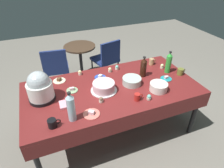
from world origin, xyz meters
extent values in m
plane|color=slate|center=(0.00, 0.00, 0.00)|extent=(9.00, 9.00, 0.00)
cube|color=maroon|center=(0.00, 0.00, 0.73)|extent=(2.20, 1.10, 0.04)
cylinder|color=black|center=(-1.02, -0.47, 0.35)|extent=(0.06, 0.06, 0.71)
cylinder|color=black|center=(1.02, -0.47, 0.35)|extent=(0.06, 0.06, 0.71)
cylinder|color=black|center=(-1.02, 0.47, 0.35)|extent=(0.06, 0.06, 0.71)
cylinder|color=black|center=(1.02, 0.47, 0.35)|extent=(0.06, 0.06, 0.71)
cube|color=maroon|center=(0.00, -0.55, 0.62)|extent=(2.20, 0.01, 0.18)
cube|color=maroon|center=(0.00, 0.55, 0.62)|extent=(2.20, 0.01, 0.18)
cylinder|color=silver|center=(-0.12, -0.03, 0.76)|extent=(0.32, 0.32, 0.01)
cylinder|color=beige|center=(-0.12, -0.03, 0.81)|extent=(0.27, 0.27, 0.10)
cylinder|color=silver|center=(-0.12, -0.03, 0.87)|extent=(0.27, 0.27, 0.01)
cylinder|color=black|center=(-0.84, 0.07, 0.77)|extent=(0.30, 0.30, 0.04)
cylinder|color=white|center=(-0.84, 0.07, 0.88)|extent=(0.29, 0.29, 0.19)
sphere|color=#B2BCC1|center=(-0.84, 0.07, 0.99)|extent=(0.25, 0.25, 0.25)
cylinder|color=#B2C6BC|center=(0.27, -0.02, 0.79)|extent=(0.24, 0.24, 0.09)
cylinder|color=silver|center=(0.51, -0.27, 0.80)|extent=(0.22, 0.22, 0.10)
cylinder|color=beige|center=(-0.60, 0.40, 0.75)|extent=(0.16, 0.16, 0.01)
cube|color=brown|center=(-0.60, 0.40, 0.78)|extent=(0.07, 0.07, 0.04)
cylinder|color=#2D4CB2|center=(-0.06, 0.28, 0.75)|extent=(0.16, 0.16, 0.01)
cube|color=white|center=(-0.06, 0.28, 0.77)|extent=(0.07, 0.06, 0.03)
cylinder|color=teal|center=(0.76, -0.09, 0.75)|extent=(0.15, 0.15, 0.01)
cube|color=beige|center=(0.76, -0.09, 0.78)|extent=(0.06, 0.05, 0.03)
cylinder|color=#E07266|center=(-0.39, -0.38, 0.75)|extent=(0.18, 0.18, 0.01)
cube|color=beige|center=(-0.39, -0.38, 0.78)|extent=(0.08, 0.07, 0.04)
cylinder|color=#8CA87F|center=(-0.49, 0.12, 0.75)|extent=(0.14, 0.14, 0.01)
cube|color=beige|center=(-0.49, 0.12, 0.78)|extent=(0.05, 0.04, 0.04)
cylinder|color=beige|center=(0.12, 0.38, 0.77)|extent=(0.05, 0.05, 0.03)
sphere|color=beige|center=(0.12, 0.38, 0.79)|extent=(0.05, 0.05, 0.05)
cylinder|color=beige|center=(0.87, 0.19, 0.77)|extent=(0.05, 0.05, 0.03)
sphere|color=beige|center=(0.87, 0.19, 0.79)|extent=(0.05, 0.05, 0.05)
cylinder|color=beige|center=(-0.30, 0.46, 0.77)|extent=(0.05, 0.05, 0.03)
sphere|color=beige|center=(-0.30, 0.46, 0.79)|extent=(0.05, 0.05, 0.05)
cylinder|color=beige|center=(-0.22, -0.23, 0.77)|extent=(0.05, 0.05, 0.03)
sphere|color=brown|center=(-0.22, -0.23, 0.79)|extent=(0.05, 0.05, 0.05)
cylinder|color=beige|center=(0.31, -0.39, 0.77)|extent=(0.05, 0.05, 0.03)
sphere|color=#6BC6B2|center=(0.31, -0.39, 0.79)|extent=(0.05, 0.05, 0.05)
cylinder|color=beige|center=(0.24, 0.40, 0.77)|extent=(0.05, 0.05, 0.03)
sphere|color=#6BC6B2|center=(0.24, 0.40, 0.79)|extent=(0.05, 0.05, 0.05)
cylinder|color=green|center=(0.88, 0.07, 0.88)|extent=(0.08, 0.08, 0.25)
cone|color=green|center=(0.88, 0.07, 1.03)|extent=(0.07, 0.07, 0.05)
cylinder|color=black|center=(0.88, 0.07, 1.06)|extent=(0.03, 0.03, 0.02)
cylinder|color=#33190F|center=(0.50, 0.10, 0.86)|extent=(0.08, 0.08, 0.22)
cone|color=#33190F|center=(0.50, 0.10, 1.00)|extent=(0.08, 0.08, 0.05)
cylinder|color=black|center=(0.50, 0.10, 1.03)|extent=(0.04, 0.04, 0.02)
cylinder|color=silver|center=(-0.59, -0.39, 0.89)|extent=(0.08, 0.08, 0.27)
cone|color=silver|center=(-0.59, -0.39, 1.05)|extent=(0.07, 0.07, 0.05)
cylinder|color=black|center=(-0.59, -0.39, 1.08)|extent=(0.04, 0.04, 0.02)
cylinder|color=tan|center=(0.79, 0.35, 0.80)|extent=(0.07, 0.07, 0.10)
torus|color=tan|center=(0.83, 0.35, 0.80)|extent=(0.06, 0.01, 0.06)
cylinder|color=#B2231E|center=(0.17, -0.35, 0.79)|extent=(0.07, 0.07, 0.09)
torus|color=#B2231E|center=(0.22, -0.35, 0.80)|extent=(0.05, 0.01, 0.05)
cylinder|color=black|center=(-0.79, -0.42, 0.79)|extent=(0.09, 0.09, 0.09)
torus|color=black|center=(-0.74, -0.42, 0.80)|extent=(0.06, 0.01, 0.06)
cylinder|color=olive|center=(1.01, -0.06, 0.79)|extent=(0.08, 0.08, 0.09)
torus|color=olive|center=(1.06, -0.06, 0.80)|extent=(0.06, 0.01, 0.06)
cube|color=pink|center=(-0.61, -0.13, 0.76)|extent=(0.14, 0.14, 0.02)
cube|color=navy|center=(-0.55, 1.39, 0.42)|extent=(0.49, 0.49, 0.05)
cube|color=navy|center=(-0.57, 1.19, 0.65)|extent=(0.42, 0.09, 0.40)
cylinder|color=black|center=(-0.34, 1.56, 0.20)|extent=(0.03, 0.03, 0.40)
cylinder|color=black|center=(-0.72, 1.60, 0.20)|extent=(0.03, 0.03, 0.40)
cylinder|color=black|center=(-0.38, 1.18, 0.20)|extent=(0.03, 0.03, 0.40)
cylinder|color=black|center=(-0.76, 1.23, 0.20)|extent=(0.03, 0.03, 0.40)
cube|color=navy|center=(0.40, 1.39, 0.42)|extent=(0.53, 0.53, 0.05)
cube|color=navy|center=(0.45, 1.20, 0.65)|extent=(0.42, 0.14, 0.40)
cylinder|color=black|center=(0.54, 1.62, 0.20)|extent=(0.04, 0.04, 0.40)
cylinder|color=black|center=(0.17, 1.53, 0.20)|extent=(0.04, 0.04, 0.40)
cylinder|color=black|center=(0.63, 1.25, 0.20)|extent=(0.04, 0.04, 0.40)
cylinder|color=black|center=(0.26, 1.16, 0.20)|extent=(0.04, 0.04, 0.40)
cylinder|color=#473323|center=(-0.05, 1.54, 0.70)|extent=(0.60, 0.60, 0.03)
cylinder|color=black|center=(-0.05, 1.54, 0.35)|extent=(0.06, 0.06, 0.67)
cylinder|color=black|center=(-0.05, 1.54, 0.01)|extent=(0.44, 0.44, 0.02)
camera|label=1|loc=(-0.75, -1.88, 2.16)|focal=31.02mm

